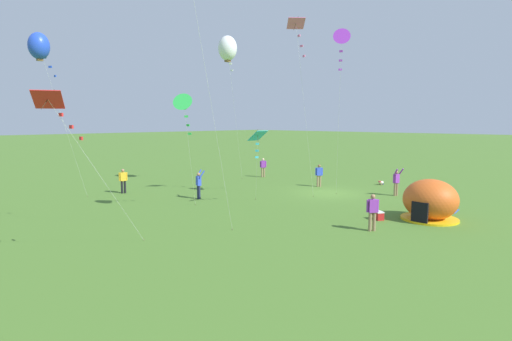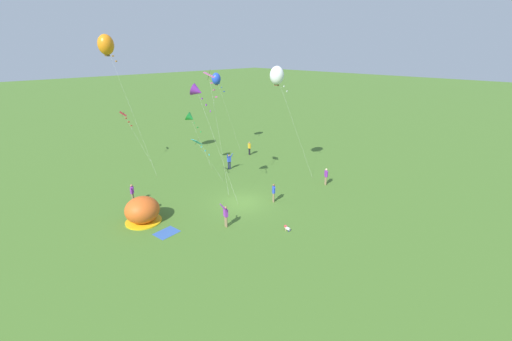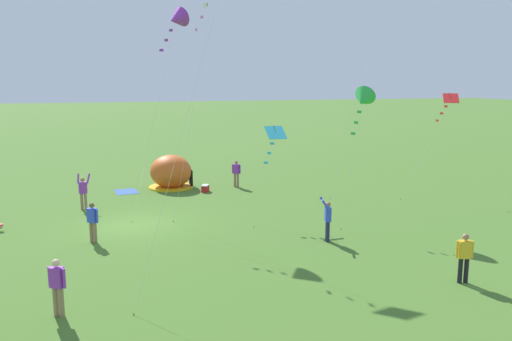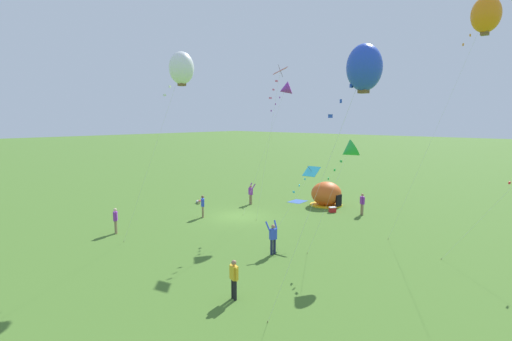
% 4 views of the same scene
% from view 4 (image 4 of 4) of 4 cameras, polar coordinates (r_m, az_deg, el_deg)
% --- Properties ---
extents(ground_plane, '(300.00, 300.00, 0.00)m').
position_cam_4_polar(ground_plane, '(31.44, -2.49, -6.56)').
color(ground_plane, '#477028').
extents(popup_tent, '(2.81, 2.81, 2.10)m').
position_cam_4_polar(popup_tent, '(35.65, 10.02, -3.35)').
color(popup_tent, '#D8591E').
rests_on(popup_tent, ground).
extents(picnic_blanket, '(1.83, 1.48, 0.01)m').
position_cam_4_polar(picnic_blanket, '(37.09, 5.96, -4.41)').
color(picnic_blanket, '#3359A5').
rests_on(picnic_blanket, ground).
extents(cooler_box, '(0.64, 0.59, 0.44)m').
position_cam_4_polar(cooler_box, '(33.29, 10.87, -5.50)').
color(cooler_box, red).
rests_on(cooler_box, ground).
extents(toddler_crawling, '(0.27, 0.55, 0.32)m').
position_cam_4_polar(toddler_crawling, '(36.37, -8.21, -4.41)').
color(toddler_crawling, white).
rests_on(toddler_crawling, ground).
extents(person_near_tent, '(0.70, 0.58, 1.89)m').
position_cam_4_polar(person_near_tent, '(22.72, 2.44, -9.49)').
color(person_near_tent, '#1E2347').
rests_on(person_near_tent, ground).
extents(person_strolling, '(0.35, 0.56, 1.72)m').
position_cam_4_polar(person_strolling, '(17.43, -3.17, -15.00)').
color(person_strolling, black).
rests_on(person_strolling, ground).
extents(person_with_toddler, '(0.43, 0.46, 1.72)m').
position_cam_4_polar(person_with_toddler, '(31.16, -7.62, -4.93)').
color(person_with_toddler, '#8C7251').
rests_on(person_with_toddler, ground).
extents(person_center_field, '(0.42, 0.48, 1.72)m').
position_cam_4_polar(person_center_field, '(32.76, 14.93, -4.50)').
color(person_center_field, '#8C7251').
rests_on(person_center_field, ground).
extents(person_watching_sky, '(0.42, 0.49, 1.72)m').
position_cam_4_polar(person_watching_sky, '(28.25, -19.43, -6.59)').
color(person_watching_sky, '#8C7251').
rests_on(person_watching_sky, ground).
extents(person_arms_raised, '(0.58, 0.70, 1.89)m').
position_cam_4_polar(person_arms_raised, '(35.52, -0.76, -3.27)').
color(person_arms_raised, '#8C7251').
rests_on(person_arms_raised, ground).
extents(kite_purple, '(2.53, 3.46, 10.37)m').
position_cam_4_polar(kite_purple, '(30.63, 4.15, 11.44)').
color(kite_purple, silver).
rests_on(kite_purple, ground).
extents(kite_cyan, '(2.20, 2.20, 4.57)m').
position_cam_4_polar(kite_cyan, '(26.07, 7.60, -0.53)').
color(kite_cyan, silver).
rests_on(kite_cyan, ground).
extents(kite_white, '(2.78, 4.24, 11.37)m').
position_cam_4_polar(kite_white, '(23.72, -10.60, 14.19)').
color(kite_white, silver).
rests_on(kite_white, ground).
extents(kite_orange, '(2.57, 5.04, 14.31)m').
position_cam_4_polar(kite_orange, '(26.89, 30.01, 18.72)').
color(kite_orange, silver).
rests_on(kite_orange, ground).
extents(kite_pink, '(1.37, 2.86, 11.29)m').
position_cam_4_polar(kite_pink, '(28.11, 3.29, 13.37)').
color(kite_pink, silver).
rests_on(kite_pink, ground).
extents(kite_blue, '(1.95, 3.49, 10.01)m').
position_cam_4_polar(kite_blue, '(13.75, 15.21, 13.98)').
color(kite_blue, silver).
rests_on(kite_blue, ground).
extents(kite_green, '(2.14, 2.46, 6.48)m').
position_cam_4_polar(kite_green, '(22.36, 13.08, 2.71)').
color(kite_green, silver).
rests_on(kite_green, ground).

